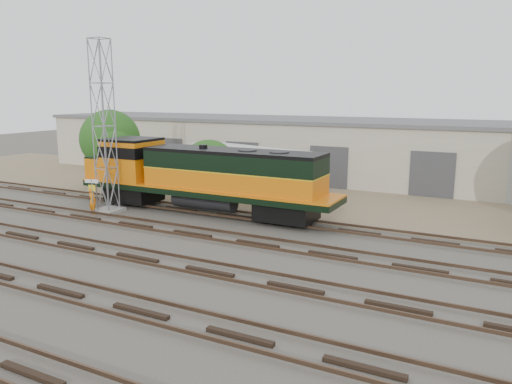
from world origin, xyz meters
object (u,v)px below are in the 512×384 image
at_px(worker, 92,201).
at_px(semi_trailer, 252,165).
at_px(signal_tower, 104,130).
at_px(locomotive, 200,175).

relative_size(worker, semi_trailer, 0.15).
height_order(signal_tower, semi_trailer, signal_tower).
bearing_deg(locomotive, signal_tower, -155.86).
relative_size(signal_tower, worker, 6.31).
relative_size(locomotive, worker, 10.41).
distance_m(locomotive, signal_tower, 6.67).
xyz_separation_m(signal_tower, worker, (-0.44, -0.95, -4.44)).
height_order(signal_tower, worker, signal_tower).
bearing_deg(locomotive, worker, -150.13).
bearing_deg(signal_tower, semi_trailer, 57.22).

